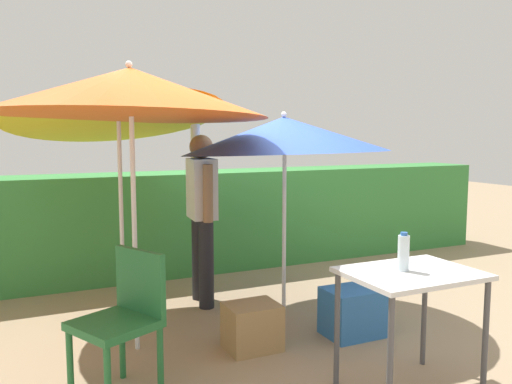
% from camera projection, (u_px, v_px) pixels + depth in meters
% --- Properties ---
extents(ground_plane, '(24.00, 24.00, 0.00)m').
position_uv_depth(ground_plane, '(271.00, 324.00, 4.41)').
color(ground_plane, '#9E8466').
extents(hedge_row, '(8.00, 0.70, 1.16)m').
position_uv_depth(hedge_row, '(196.00, 221.00, 6.16)').
color(hedge_row, '#38843D').
rests_on(hedge_row, ground_plane).
extents(umbrella_rainbow, '(1.88, 1.88, 2.29)m').
position_uv_depth(umbrella_rainbow, '(114.00, 100.00, 4.37)').
color(umbrella_rainbow, silver).
rests_on(umbrella_rainbow, ground_plane).
extents(umbrella_orange, '(1.99, 1.99, 2.12)m').
position_uv_depth(umbrella_orange, '(130.00, 92.00, 3.70)').
color(umbrella_orange, silver).
rests_on(umbrella_orange, ground_plane).
extents(umbrella_yellow, '(1.85, 1.85, 1.81)m').
position_uv_depth(umbrella_yellow, '(284.00, 135.00, 4.60)').
color(umbrella_yellow, silver).
rests_on(umbrella_yellow, ground_plane).
extents(person_vendor, '(0.25, 0.56, 1.88)m').
position_uv_depth(person_vendor, '(202.00, 206.00, 4.86)').
color(person_vendor, black).
rests_on(person_vendor, ground_plane).
extents(chair_plastic, '(0.59, 0.59, 0.89)m').
position_uv_depth(chair_plastic, '(124.00, 314.00, 3.18)').
color(chair_plastic, '#236633').
rests_on(chair_plastic, ground_plane).
extents(cooler_box, '(0.49, 0.35, 0.38)m').
position_uv_depth(cooler_box, '(355.00, 312.00, 4.16)').
color(cooler_box, '#2D6BB7').
rests_on(cooler_box, ground_plane).
extents(crate_cardboard, '(0.39, 0.32, 0.35)m').
position_uv_depth(crate_cardboard, '(252.00, 327.00, 3.89)').
color(crate_cardboard, '#9E7A4C').
rests_on(crate_cardboard, ground_plane).
extents(folding_table, '(0.80, 0.60, 0.77)m').
position_uv_depth(folding_table, '(411.00, 286.00, 3.19)').
color(folding_table, '#4C4C51').
rests_on(folding_table, ground_plane).
extents(bottle_water, '(0.07, 0.07, 0.24)m').
position_uv_depth(bottle_water, '(403.00, 253.00, 3.17)').
color(bottle_water, silver).
rests_on(bottle_water, folding_table).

